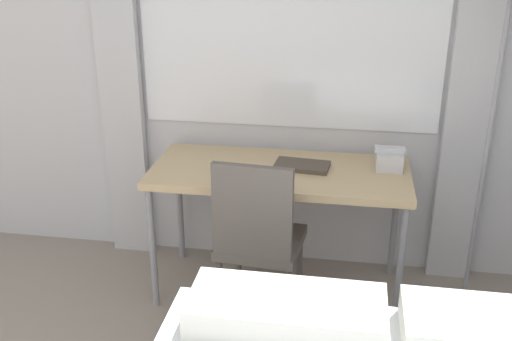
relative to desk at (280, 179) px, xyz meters
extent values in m
cube|color=silver|center=(-0.29, 0.38, 0.68)|extent=(4.89, 0.05, 2.70)
cube|color=silver|center=(-0.96, 0.31, 0.63)|extent=(0.24, 0.06, 2.60)
cube|color=silver|center=(0.96, 0.31, 0.63)|extent=(0.24, 0.06, 2.60)
cube|color=tan|center=(0.00, 0.00, 0.04)|extent=(1.34, 0.60, 0.04)
cylinder|color=gray|center=(-0.63, -0.26, -0.33)|extent=(0.04, 0.04, 0.69)
cylinder|color=gray|center=(0.63, -0.26, -0.33)|extent=(0.04, 0.04, 0.69)
cylinder|color=gray|center=(-0.63, 0.26, -0.33)|extent=(0.04, 0.04, 0.69)
cylinder|color=gray|center=(0.63, 0.26, -0.33)|extent=(0.04, 0.04, 0.69)
cube|color=#59514C|center=(-0.06, -0.24, -0.25)|extent=(0.43, 0.43, 0.05)
cube|color=#59514C|center=(-0.08, -0.42, 0.01)|extent=(0.38, 0.07, 0.46)
cylinder|color=#59514C|center=(-0.24, -0.40, -0.47)|extent=(0.03, 0.03, 0.40)
cylinder|color=#59514C|center=(0.09, -0.43, -0.47)|extent=(0.03, 0.03, 0.40)
cylinder|color=#59514C|center=(-0.21, -0.06, -0.47)|extent=(0.03, 0.03, 0.40)
cylinder|color=#59514C|center=(0.12, -0.09, -0.47)|extent=(0.03, 0.03, 0.40)
cube|color=silver|center=(0.15, -0.98, -0.11)|extent=(0.74, 0.32, 0.12)
cube|color=silver|center=(0.94, -0.98, -0.11)|extent=(0.74, 0.32, 0.12)
cylinder|color=#4C4C51|center=(1.00, -0.04, -0.66)|extent=(0.31, 0.31, 0.03)
cylinder|color=gray|center=(1.00, -0.04, 0.17)|extent=(0.02, 0.02, 1.63)
cube|color=silver|center=(0.56, 0.11, 0.10)|extent=(0.14, 0.17, 0.09)
cube|color=silver|center=(0.56, 0.11, 0.16)|extent=(0.16, 0.06, 0.02)
cube|color=#4C4238|center=(0.11, 0.04, 0.07)|extent=(0.29, 0.19, 0.02)
cube|color=white|center=(0.11, 0.04, 0.07)|extent=(0.28, 0.17, 0.01)
camera|label=1|loc=(0.34, -2.86, 1.23)|focal=42.00mm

